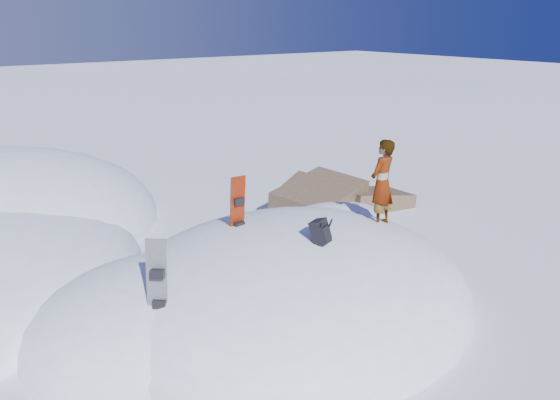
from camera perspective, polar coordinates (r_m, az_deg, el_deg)
ground at (r=9.95m, az=0.97°, el=-10.83°), size 120.00×120.00×0.00m
snow_mound at (r=10.02m, az=-0.67°, el=-10.58°), size 8.00×6.00×3.00m
rock_outcrop at (r=14.23m, az=5.47°, el=-1.60°), size 4.68×4.41×1.68m
snowboard_red at (r=9.54m, az=-4.45°, el=-1.63°), size 0.29×0.22×1.48m
snowboard_dark at (r=8.03m, az=-12.69°, el=-9.31°), size 0.37×0.36×1.56m
backpack at (r=8.75m, az=4.31°, el=-3.36°), size 0.37×0.42×0.47m
person at (r=10.21m, az=10.61°, el=1.73°), size 0.68×0.52×1.64m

